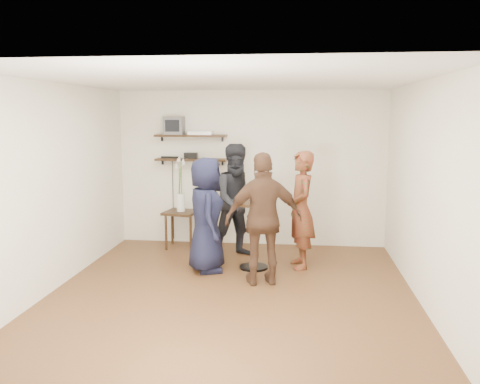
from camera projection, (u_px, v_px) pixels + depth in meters
name	position (u px, v px, depth m)	size (l,w,h in m)	color
room	(231.00, 190.00, 6.10)	(4.58, 5.08, 2.68)	#4C2D18
shelf_upper	(191.00, 136.00, 8.46)	(1.20, 0.25, 0.04)	black
shelf_lower	(191.00, 160.00, 8.52)	(1.20, 0.25, 0.04)	black
crt_monitor	(174.00, 126.00, 8.47)	(0.32, 0.30, 0.30)	#59595B
dvd_deck	(201.00, 133.00, 8.44)	(0.40, 0.24, 0.06)	silver
radio	(191.00, 156.00, 8.52)	(0.22, 0.10, 0.10)	black
power_strip	(170.00, 157.00, 8.61)	(0.30, 0.05, 0.03)	black
side_table	(181.00, 217.00, 8.43)	(0.59, 0.59, 0.61)	black
vase_lilies	(180.00, 193.00, 8.37)	(0.19, 0.20, 0.95)	white
drinks_table	(254.00, 226.00, 7.25)	(0.53, 0.53, 0.98)	black
wine_glass_fl	(250.00, 193.00, 7.15)	(0.07, 0.07, 0.20)	silver
wine_glass_fr	(259.00, 193.00, 7.15)	(0.06, 0.06, 0.19)	silver
wine_glass_bl	(252.00, 192.00, 7.24)	(0.07, 0.07, 0.20)	silver
wine_glass_br	(257.00, 192.00, 7.19)	(0.07, 0.07, 0.20)	silver
person_plaid	(301.00, 210.00, 7.28)	(0.62, 0.40, 1.69)	red
person_dark	(238.00, 201.00, 7.85)	(0.86, 0.67, 1.76)	black
person_navy	(206.00, 215.00, 7.11)	(0.79, 0.51, 1.62)	black
person_brown	(264.00, 219.00, 6.55)	(1.01, 0.42, 1.73)	#4B3020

